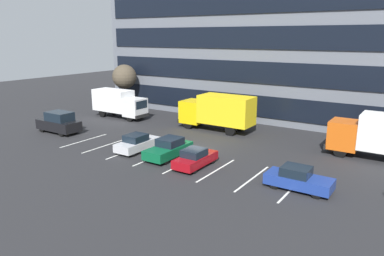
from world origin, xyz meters
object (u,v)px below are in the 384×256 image
Objects in this scene: sedan_navy at (298,179)px; bare_tree at (124,77)px; sedan_maroon at (195,158)px; box_truck_orange at (383,135)px; box_truck_white at (119,102)px; box_truck_yellow_all at (218,111)px; suv_black at (59,123)px; sedan_forest at (169,148)px; sedan_silver at (137,143)px.

sedan_navy is 0.70× the size of bare_tree.
bare_tree is (-19.51, 13.27, 3.59)m from sedan_maroon.
bare_tree reaches higher than box_truck_orange.
box_truck_white reaches higher than sedan_maroon.
box_truck_yellow_all is at bearing 138.77° from sedan_navy.
box_truck_white is 1.70× the size of sedan_navy.
box_truck_yellow_all is at bearing 36.82° from suv_black.
bare_tree is (-16.61, 12.63, 3.51)m from sedan_forest.
sedan_navy is 30.35m from bare_tree.
sedan_forest is 21.16m from bare_tree.
bare_tree reaches higher than suv_black.
sedan_maroon is 16.68m from suv_black.
suv_black is at bearing -163.06° from box_truck_orange.
sedan_silver reaches higher than sedan_maroon.
box_truck_yellow_all is 1.68× the size of suv_black.
box_truck_white is 1.19× the size of bare_tree.
sedan_forest is at bearing -148.42° from box_truck_orange.
sedan_forest is (13.79, -8.58, -1.07)m from box_truck_white.
suv_black is (-27.82, -8.47, -0.98)m from box_truck_orange.
sedan_forest is at bearing -0.72° from suv_black.
box_truck_yellow_all is at bearing -10.92° from bare_tree.
sedan_maroon is at bearing -68.71° from box_truck_yellow_all.
suv_black is (-10.51, 0.25, 0.34)m from sedan_silver.
sedan_maroon is at bearing -28.89° from box_truck_white.
box_truck_white is 8.44m from suv_black.
box_truck_white is 1.72× the size of sedan_silver.
sedan_maroon is 23.87m from bare_tree.
box_truck_yellow_all is 1.02× the size of box_truck_orange.
box_truck_orange is 19.43m from sedan_silver.
sedan_forest is 0.75× the size of bare_tree.
bare_tree reaches higher than sedan_forest.
sedan_maroon is 7.61m from sedan_navy.
sedan_maroon is at bearing -179.21° from sedan_navy.
sedan_silver is at bearing -43.56° from bare_tree.
bare_tree is at bearing 172.59° from box_truck_orange.
sedan_silver is 0.93× the size of sedan_forest.
box_truck_yellow_all is 15.20m from box_truck_orange.
suv_black reaches higher than sedan_forest.
bare_tree is at bearing 154.11° from sedan_navy.
suv_black is 1.14× the size of sedan_navy.
box_truck_yellow_all reaches higher than sedan_forest.
box_truck_orange is 1.76× the size of sedan_forest.
sedan_silver is at bearing 174.85° from sedan_maroon.
sedan_forest is 10.52m from sedan_navy.
sedan_forest is at bearing 1.42° from sedan_silver.
sedan_maroon is 2.97m from sedan_forest.
sedan_silver is (-17.30, -8.73, -1.32)m from box_truck_orange.
box_truck_white is at bearing 148.12° from sedan_forest.
box_truck_orange is (15.17, -1.00, -0.04)m from box_truck_yellow_all.
sedan_silver is 3.24m from sedan_forest.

